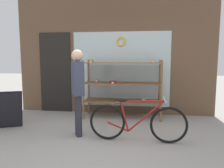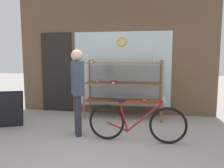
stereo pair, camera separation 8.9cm
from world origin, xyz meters
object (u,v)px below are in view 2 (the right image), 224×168
(display_case, at_px, (123,83))
(sandwich_board, at_px, (8,110))
(bicycle, at_px, (136,122))
(pedestrian, at_px, (77,86))

(display_case, height_order, sandwich_board, display_case)
(bicycle, xyz_separation_m, sandwich_board, (-2.70, 0.38, 0.03))
(sandwich_board, xyz_separation_m, pedestrian, (1.61, -0.26, 0.56))
(display_case, bearing_deg, bicycle, -75.01)
(sandwich_board, distance_m, pedestrian, 1.73)
(display_case, height_order, pedestrian, pedestrian)
(sandwich_board, bearing_deg, bicycle, -30.98)
(display_case, relative_size, bicycle, 1.09)
(bicycle, height_order, sandwich_board, bicycle)
(bicycle, bearing_deg, display_case, 106.67)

